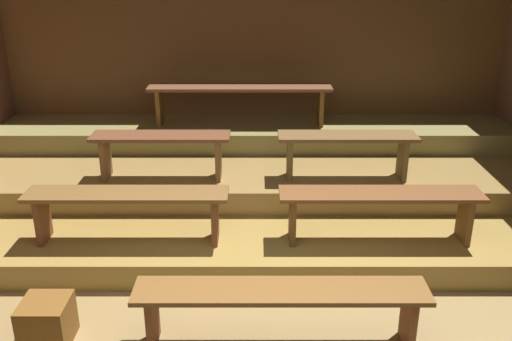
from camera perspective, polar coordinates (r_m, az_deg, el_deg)
The scene contains 12 objects.
ground at distance 5.55m, azimuth -0.39°, elevation -7.43°, with size 6.92×4.86×0.08m, color olive.
wall_back at distance 7.07m, azimuth -0.37°, elevation 9.87°, with size 6.92×0.06×2.47m, color brown.
platform_lower at distance 5.98m, azimuth -0.38°, elevation -3.54°, with size 6.12×2.95×0.24m, color olive.
platform_middle at distance 6.32m, azimuth -0.37°, elevation 0.25°, with size 6.12×2.00×0.24m, color olive.
platform_upper at distance 6.75m, azimuth -0.37°, elevation 3.79°, with size 6.12×0.92×0.24m, color olive.
bench_floor_center at distance 3.98m, azimuth 2.40°, elevation -13.15°, with size 2.05×0.34×0.47m.
bench_lower_left at distance 4.98m, azimuth -13.24°, elevation -3.27°, with size 1.76×0.34×0.47m.
bench_lower_right at distance 4.97m, azimuth 12.42°, elevation -3.24°, with size 1.76×0.34×0.47m.
bench_middle_left at distance 5.69m, azimuth -9.90°, elevation 2.55°, with size 1.39×0.34×0.47m.
bench_middle_right at distance 5.68m, azimuth 9.12°, elevation 2.57°, with size 1.39×0.34×0.47m.
bench_upper_center at distance 6.62m, azimuth -1.87°, elevation 7.88°, with size 2.16×0.34×0.47m.
wooden_crate_floor at distance 4.39m, azimuth -20.82°, elevation -14.34°, with size 0.34×0.34×0.34m, color brown.
Camera 1 is at (0.02, -2.85, 2.62)m, focal length 38.99 mm.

